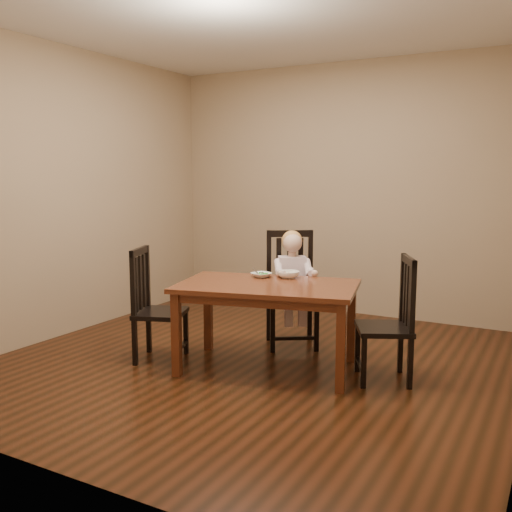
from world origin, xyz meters
The scene contains 9 objects.
room centered at (0.00, 0.00, 1.35)m, with size 4.01×4.01×2.71m.
dining_table centered at (0.15, -0.07, 0.60)m, with size 1.52×1.11×0.68m.
chair_child centered at (0.03, 0.62, 0.49)m, with size 0.60×0.59×1.02m.
chair_left centered at (-0.77, -0.31, 0.45)m, with size 0.50×0.51×0.93m.
chair_right centered at (1.06, 0.14, 0.45)m, with size 0.52×0.53×0.93m.
toddler centered at (0.06, 0.57, 0.63)m, with size 0.32×0.39×0.54m, color silver, non-canonical shape.
bowl_peas centered at (-0.02, 0.15, 0.70)m, with size 0.16×0.16×0.04m, color white.
bowl_veg centered at (0.18, 0.23, 0.71)m, with size 0.18×0.18×0.06m, color white.
fork centered at (-0.06, 0.12, 0.73)m, with size 0.10×0.08×0.05m.
Camera 1 is at (2.16, -3.91, 1.53)m, focal length 40.00 mm.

